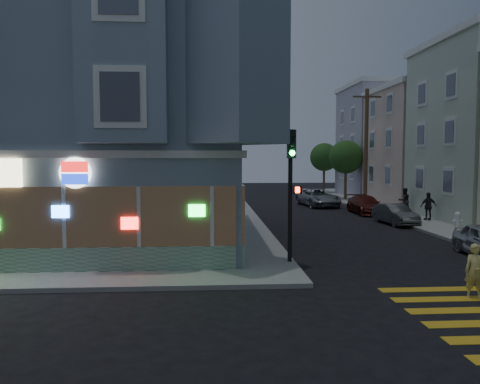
{
  "coord_description": "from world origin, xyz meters",
  "views": [
    {
      "loc": [
        -0.08,
        -11.51,
        3.89
      ],
      "look_at": [
        1.01,
        5.18,
        2.66
      ],
      "focal_mm": 35.0,
      "sensor_mm": 36.0,
      "label": 1
    }
  ],
  "objects": [
    {
      "name": "ground",
      "position": [
        0.0,
        0.0,
        0.0
      ],
      "size": [
        120.0,
        120.0,
        0.0
      ],
      "primitive_type": "plane",
      "color": "black",
      "rests_on": "ground"
    },
    {
      "name": "sidewalk_nw",
      "position": [
        -13.5,
        23.0,
        0.07
      ],
      "size": [
        33.0,
        42.0,
        0.15
      ],
      "primitive_type": "cube",
      "color": "gray",
      "rests_on": "ground"
    },
    {
      "name": "corner_building",
      "position": [
        -6.0,
        10.98,
        5.82
      ],
      "size": [
        14.6,
        14.6,
        11.4
      ],
      "color": "slate",
      "rests_on": "sidewalk_nw"
    },
    {
      "name": "row_house_c",
      "position": [
        19.5,
        25.0,
        4.65
      ],
      "size": [
        12.0,
        8.6,
        9.0
      ],
      "primitive_type": "cube",
      "color": "beige",
      "rests_on": "sidewalk_ne"
    },
    {
      "name": "row_house_d",
      "position": [
        19.5,
        34.0,
        5.4
      ],
      "size": [
        12.0,
        8.6,
        10.5
      ],
      "primitive_type": "cube",
      "color": "#A19BAA",
      "rests_on": "sidewalk_ne"
    },
    {
      "name": "utility_pole",
      "position": [
        12.0,
        24.0,
        4.8
      ],
      "size": [
        2.2,
        0.3,
        9.0
      ],
      "color": "#4C3826",
      "rests_on": "sidewalk_ne"
    },
    {
      "name": "street_tree_near",
      "position": [
        12.2,
        30.0,
        3.94
      ],
      "size": [
        3.0,
        3.0,
        5.3
      ],
      "color": "#4C3826",
      "rests_on": "sidewalk_ne"
    },
    {
      "name": "street_tree_far",
      "position": [
        12.2,
        38.0,
        3.94
      ],
      "size": [
        3.0,
        3.0,
        5.3
      ],
      "color": "#4C3826",
      "rests_on": "sidewalk_ne"
    },
    {
      "name": "running_child",
      "position": [
        7.22,
        0.71,
        0.76
      ],
      "size": [
        0.65,
        0.54,
        1.53
      ],
      "primitive_type": "imported",
      "rotation": [
        0.0,
        0.0,
        -0.37
      ],
      "color": "#D0C56A",
      "rests_on": "ground"
    },
    {
      "name": "pedestrian_a",
      "position": [
        13.0,
        19.01,
        1.0
      ],
      "size": [
        0.89,
        0.72,
        1.7
      ],
      "primitive_type": "imported",
      "rotation": [
        0.0,
        0.0,
        3.24
      ],
      "color": "black",
      "rests_on": "sidewalk_ne"
    },
    {
      "name": "pedestrian_b",
      "position": [
        13.0,
        15.52,
        0.98
      ],
      "size": [
        0.98,
        0.43,
        1.67
      ],
      "primitive_type": "imported",
      "rotation": [
        0.0,
        0.0,
        3.16
      ],
      "color": "black",
      "rests_on": "sidewalk_ne"
    },
    {
      "name": "parked_car_b",
      "position": [
        10.7,
        14.86,
        0.6
      ],
      "size": [
        1.63,
        3.73,
        1.19
      ],
      "primitive_type": "imported",
      "rotation": [
        0.0,
        0.0,
        0.1
      ],
      "color": "#383B3D",
      "rests_on": "ground"
    },
    {
      "name": "parked_car_c",
      "position": [
        10.7,
        20.06,
        0.62
      ],
      "size": [
        1.77,
        4.31,
        1.25
      ],
      "primitive_type": "imported",
      "rotation": [
        0.0,
        0.0,
        -0.0
      ],
      "color": "#511A12",
      "rests_on": "ground"
    },
    {
      "name": "parked_car_d",
      "position": [
        8.6,
        25.26,
        0.7
      ],
      "size": [
        3.01,
        5.33,
        1.41
      ],
      "primitive_type": "imported",
      "rotation": [
        0.0,
        0.0,
        0.14
      ],
      "color": "gray",
      "rests_on": "ground"
    },
    {
      "name": "traffic_signal",
      "position": [
        2.82,
        4.88,
        3.35
      ],
      "size": [
        0.59,
        0.53,
        4.74
      ],
      "rotation": [
        0.0,
        0.0,
        -0.27
      ],
      "color": "black",
      "rests_on": "sidewalk_nw"
    },
    {
      "name": "fire_hydrant",
      "position": [
        13.0,
        12.22,
        0.62
      ],
      "size": [
        0.51,
        0.3,
        0.89
      ],
      "color": "white",
      "rests_on": "sidewalk_ne"
    }
  ]
}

